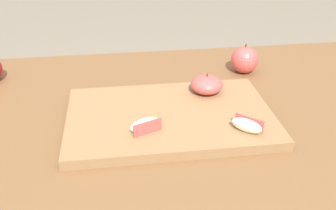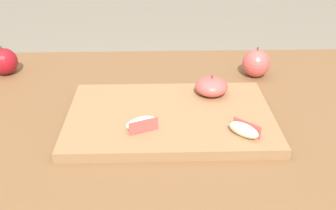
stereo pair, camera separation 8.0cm
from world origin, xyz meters
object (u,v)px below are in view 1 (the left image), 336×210
Objects in this scene: apple_half_skin_up at (207,84)px; apple_wedge_near_knife at (145,125)px; apple_wedge_back at (247,125)px; cutting_board at (168,117)px; whole_apple_pink_lady at (245,60)px.

apple_wedge_near_knife is (-0.16, -0.15, -0.01)m from apple_half_skin_up.
apple_wedge_back is (0.04, -0.18, -0.01)m from apple_half_skin_up.
apple_half_skin_up reaches higher than cutting_board.
apple_half_skin_up is 0.22m from apple_wedge_near_knife.
cutting_board is 0.09m from apple_wedge_near_knife.
apple_wedge_near_knife is (-0.06, -0.07, 0.03)m from cutting_board.
cutting_board is at bearing -136.59° from whole_apple_pink_lady.
apple_half_skin_up is 0.93× the size of whole_apple_pink_lady.
whole_apple_pink_lady is at bearing 44.68° from apple_wedge_near_knife.
apple_wedge_back is at bearing -8.20° from apple_wedge_near_knife.
apple_wedge_back is at bearing -106.75° from whole_apple_pink_lady.
cutting_board is at bearing 147.38° from apple_wedge_back.
apple_half_skin_up is 1.12× the size of apple_wedge_near_knife.
apple_wedge_back is 0.76× the size of whole_apple_pink_lady.
apple_wedge_near_knife reaches higher than cutting_board.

